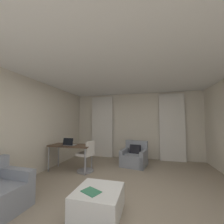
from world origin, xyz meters
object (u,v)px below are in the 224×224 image
Objects in this scene: coffee_table at (98,201)px; magazine_open at (91,192)px; desk_chair at (86,158)px; armchair at (134,157)px; desk at (71,147)px; laptop at (69,144)px.

magazine_open reaches higher than coffee_table.
magazine_open is at bearing -63.05° from desk_chair.
armchair is 1.62m from desk_chair.
desk_chair is at bearing 3.43° from desk.
desk is at bearing -176.57° from desk_chair.
armchair is 0.72× the size of desk.
armchair is at bearing 36.00° from desk_chair.
armchair reaches higher than desk.
desk_chair reaches higher than armchair.
laptop is 2.17m from magazine_open.
coffee_table is (-0.34, -2.58, -0.08)m from armchair.
laptop is at bearing -84.94° from desk.
laptop is at bearing 130.48° from magazine_open.
desk_chair is 1.91m from coffee_table.
coffee_table is 0.23m from magazine_open.
desk is (-1.81, -0.98, 0.42)m from armchair.
coffee_table is (1.46, -1.51, -0.62)m from laptop.
laptop is 0.96× the size of magazine_open.
coffee_table is at bearing -47.54° from desk.
magazine_open is at bearing -51.00° from desk.
laptop reaches higher than armchair.
desk_chair is (-1.30, -0.95, 0.13)m from armchair.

